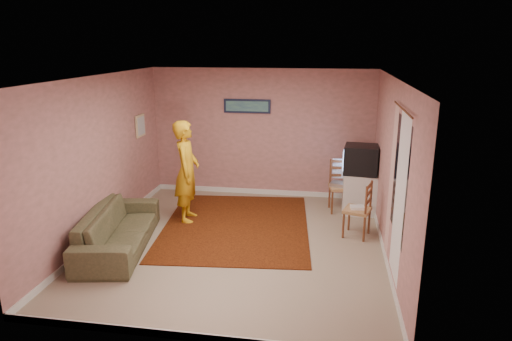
% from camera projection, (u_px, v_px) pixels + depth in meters
% --- Properties ---
extents(ground, '(5.00, 5.00, 0.00)m').
position_uv_depth(ground, '(239.00, 243.00, 7.26)').
color(ground, gray).
rests_on(ground, ground).
extents(wall_back, '(4.50, 0.02, 2.60)m').
position_uv_depth(wall_back, '(262.00, 133.00, 9.28)').
color(wall_back, tan).
rests_on(wall_back, ground).
extents(wall_front, '(4.50, 0.02, 2.60)m').
position_uv_depth(wall_front, '(189.00, 229.00, 4.53)').
color(wall_front, tan).
rests_on(wall_front, ground).
extents(wall_left, '(0.02, 5.00, 2.60)m').
position_uv_depth(wall_left, '(99.00, 159.00, 7.25)').
color(wall_left, tan).
rests_on(wall_left, ground).
extents(wall_right, '(0.02, 5.00, 2.60)m').
position_uv_depth(wall_right, '(391.00, 171.00, 6.56)').
color(wall_right, tan).
rests_on(wall_right, ground).
extents(ceiling, '(4.50, 5.00, 0.02)m').
position_uv_depth(ceiling, '(237.00, 77.00, 6.55)').
color(ceiling, silver).
rests_on(ceiling, wall_back).
extents(baseboard_back, '(4.50, 0.02, 0.10)m').
position_uv_depth(baseboard_back, '(262.00, 192.00, 9.61)').
color(baseboard_back, silver).
rests_on(baseboard_back, ground).
extents(baseboard_front, '(4.50, 0.02, 0.10)m').
position_uv_depth(baseboard_front, '(194.00, 337.00, 4.88)').
color(baseboard_front, silver).
rests_on(baseboard_front, ground).
extents(baseboard_left, '(0.02, 5.00, 0.10)m').
position_uv_depth(baseboard_left, '(107.00, 231.00, 7.59)').
color(baseboard_left, silver).
rests_on(baseboard_left, ground).
extents(baseboard_right, '(0.02, 5.00, 0.10)m').
position_uv_depth(baseboard_right, '(384.00, 250.00, 6.91)').
color(baseboard_right, silver).
rests_on(baseboard_right, ground).
extents(window, '(0.01, 1.10, 1.50)m').
position_uv_depth(window, '(400.00, 179.00, 5.67)').
color(window, black).
rests_on(window, wall_right).
extents(curtain_sheer, '(0.01, 0.75, 2.10)m').
position_uv_depth(curtain_sheer, '(400.00, 198.00, 5.58)').
color(curtain_sheer, white).
rests_on(curtain_sheer, wall_right).
extents(curtain_floral, '(0.01, 0.35, 2.10)m').
position_uv_depth(curtain_floral, '(391.00, 181.00, 6.25)').
color(curtain_floral, beige).
rests_on(curtain_floral, wall_right).
extents(curtain_rod, '(0.02, 1.40, 0.02)m').
position_uv_depth(curtain_rod, '(403.00, 109.00, 5.44)').
color(curtain_rod, brown).
rests_on(curtain_rod, wall_right).
extents(picture_back, '(0.95, 0.04, 0.28)m').
position_uv_depth(picture_back, '(247.00, 106.00, 9.15)').
color(picture_back, '#121933').
rests_on(picture_back, wall_back).
extents(picture_left, '(0.04, 0.38, 0.42)m').
position_uv_depth(picture_left, '(140.00, 126.00, 8.70)').
color(picture_left, beige).
rests_on(picture_left, wall_left).
extents(area_rug, '(2.74, 3.30, 0.02)m').
position_uv_depth(area_rug, '(236.00, 225.00, 7.95)').
color(area_rug, black).
rests_on(area_rug, ground).
extents(tv_cabinet, '(0.60, 0.54, 0.76)m').
position_uv_depth(tv_cabinet, '(359.00, 193.00, 8.50)').
color(tv_cabinet, silver).
rests_on(tv_cabinet, ground).
extents(crt_tv, '(0.66, 0.60, 0.52)m').
position_uv_depth(crt_tv, '(361.00, 159.00, 8.32)').
color(crt_tv, black).
rests_on(crt_tv, tv_cabinet).
extents(chair_a, '(0.49, 0.47, 0.53)m').
position_uv_depth(chair_a, '(342.00, 181.00, 8.50)').
color(chair_a, tan).
rests_on(chair_a, ground).
extents(dvd_player, '(0.45, 0.37, 0.07)m').
position_uv_depth(dvd_player, '(342.00, 184.00, 8.52)').
color(dvd_player, '#A5A5A9').
rests_on(dvd_player, chair_a).
extents(blue_throw, '(0.36, 0.04, 0.37)m').
position_uv_depth(blue_throw, '(342.00, 169.00, 8.63)').
color(blue_throw, '#819AD3').
rests_on(blue_throw, chair_a).
extents(chair_b, '(0.50, 0.52, 0.50)m').
position_uv_depth(chair_b, '(358.00, 203.00, 7.40)').
color(chair_b, tan).
rests_on(chair_b, ground).
extents(game_console, '(0.24, 0.19, 0.05)m').
position_uv_depth(game_console, '(357.00, 207.00, 7.42)').
color(game_console, white).
rests_on(game_console, chair_b).
extents(sofa, '(1.21, 2.28, 0.63)m').
position_uv_depth(sofa, '(118.00, 229.00, 7.02)').
color(sofa, brown).
rests_on(sofa, ground).
extents(person, '(0.51, 0.71, 1.80)m').
position_uv_depth(person, '(187.00, 171.00, 7.99)').
color(person, gold).
rests_on(person, ground).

